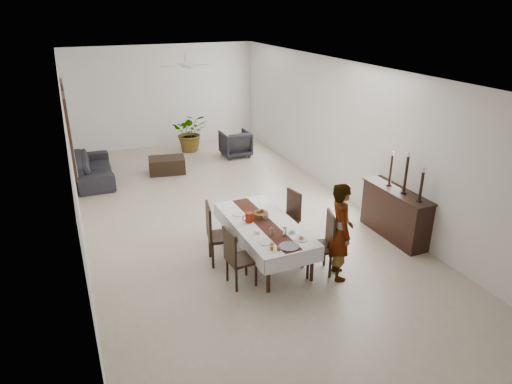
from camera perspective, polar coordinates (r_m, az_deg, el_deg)
The scene contains 87 objects.
floor at distance 10.13m, azimuth -3.56°, elevation -3.09°, with size 6.00×12.00×0.00m, color beige.
ceiling at distance 9.21m, azimuth -4.06°, elevation 15.16°, with size 6.00×12.00×0.02m, color white.
wall_back at distance 15.19m, azimuth -11.48°, elevation 11.62°, with size 6.00×0.02×3.20m, color white.
wall_front at distance 4.85m, azimuth 21.27°, elevation -14.32°, with size 6.00×0.02×3.20m, color white.
wall_left at distance 9.07m, azimuth -21.99°, elevation 3.04°, with size 0.02×12.00×3.20m, color white.
wall_right at distance 10.86m, azimuth 11.44°, elevation 7.30°, with size 0.02×12.00×3.20m, color white.
dining_table_top at distance 8.28m, azimuth 0.98°, elevation -4.06°, with size 0.92×2.22×0.05m, color black.
table_leg_fl at distance 7.48m, azimuth 1.56°, elevation -10.33°, with size 0.06×0.06×0.65m, color black.
table_leg_fr at distance 7.81m, azimuth 7.01°, elevation -8.93°, with size 0.06×0.06×0.65m, color black.
table_leg_bl at distance 9.17m, azimuth -4.13°, elevation -3.75°, with size 0.06×0.06×0.65m, color black.
table_leg_br at distance 9.45m, azimuth 0.50°, elevation -2.86°, with size 0.06×0.06×0.65m, color black.
tablecloth_top at distance 8.27m, azimuth 0.98°, elevation -3.89°, with size 1.09×2.38×0.01m, color white.
tablecloth_drape_left at distance 8.14m, azimuth -2.49°, elevation -5.42°, with size 0.01×2.38×0.28m, color silver.
tablecloth_drape_right at distance 8.55m, azimuth 4.27°, elevation -4.02°, with size 0.01×2.38×0.28m, color silver.
tablecloth_drape_near at distance 7.41m, azimuth 4.90°, elevation -8.56°, with size 1.09×0.01×0.28m, color white.
tablecloth_drape_far at distance 9.31m, azimuth -2.11°, elevation -1.64°, with size 1.09×0.01×0.28m, color silver.
table_runner at distance 8.27m, azimuth 0.98°, elevation -3.84°, with size 0.32×2.31×0.00m, color #512217.
red_pitcher at distance 8.25m, azimuth -0.88°, elevation -3.18°, with size 0.14×0.14×0.18m, color maroon.
pitcher_handle at distance 8.23m, azimuth -1.38°, elevation -3.28°, with size 0.11×0.11×0.02m, color #9D0C0B.
wine_glass_near at distance 7.80m, azimuth 3.60°, elevation -4.98°, with size 0.06×0.06×0.16m, color white.
wine_glass_mid at distance 7.79m, azimuth 1.95°, elevation -4.98°, with size 0.06×0.06×0.16m, color silver.
wine_glass_far at distance 8.29m, azimuth 1.14°, elevation -3.18°, with size 0.06×0.06×0.16m, color silver.
teacup_right at distance 7.93m, azimuth 4.51°, elevation -4.93°, with size 0.08×0.08×0.06m, color silver.
saucer_right at distance 7.94m, azimuth 4.50°, elevation -5.08°, with size 0.14×0.14×0.01m, color silver.
teacup_left at distance 7.89m, azimuth 0.15°, elevation -5.00°, with size 0.08×0.08×0.06m, color white.
saucer_left at distance 7.90m, azimuth 0.15°, elevation -5.14°, with size 0.14×0.14×0.01m, color white.
plate_near_right at distance 7.74m, azimuth 5.66°, elevation -5.89°, with size 0.22×0.22×0.01m, color silver.
bread_near_right at distance 7.72m, azimuth 5.67°, elevation -5.73°, with size 0.08×0.08×0.08m, color tan.
plate_near_left at distance 7.60m, azimuth 1.30°, elevation -6.32°, with size 0.22×0.22×0.01m, color silver.
plate_far_left at distance 8.58m, azimuth -2.25°, elevation -2.79°, with size 0.22×0.22×0.01m, color white.
serving_tray at distance 7.50m, azimuth 4.14°, elevation -6.81°, with size 0.33×0.33×0.02m, color #424247.
jam_jar_a at distance 7.38m, azimuth 2.84°, elevation -7.06°, with size 0.06×0.06×0.07m, color brown.
jam_jar_b at distance 7.39m, azimuth 2.00°, elevation -7.01°, with size 0.06×0.06×0.07m, color #935F15.
jam_jar_c at distance 7.48m, azimuth 2.01°, elevation -6.62°, with size 0.06×0.06×0.07m, color #9B5316.
fruit_basket at distance 8.45m, azimuth 0.61°, elevation -2.88°, with size 0.28×0.28×0.09m, color brown.
fruit_red at distance 8.45m, azimuth 0.73°, elevation -2.37°, with size 0.08×0.08×0.08m, color maroon.
fruit_green at distance 8.43m, azimuth 0.30°, elevation -2.43°, with size 0.07×0.07×0.07m, color #587F26.
chair_right_near_seat at distance 7.97m, azimuth 7.65°, elevation -6.85°, with size 0.47×0.47×0.05m, color black.
chair_right_near_leg_fl at distance 7.98m, azimuth 9.25°, elevation -9.07°, with size 0.05×0.05×0.47m, color black.
chair_right_near_leg_fr at distance 8.30m, azimuth 8.56°, elevation -7.68°, with size 0.05×0.05×0.47m, color black.
chair_right_near_leg_bl at distance 7.90m, azimuth 6.50°, elevation -9.29°, with size 0.05×0.05×0.47m, color black.
chair_right_near_leg_br at distance 8.22m, azimuth 5.92°, elevation -7.87°, with size 0.05×0.05×0.47m, color black.
chair_right_near_back at distance 7.87m, azimuth 9.30°, elevation -4.69°, with size 0.47×0.04×0.60m, color black.
chair_right_far_seat at distance 8.98m, azimuth 3.73°, elevation -3.44°, with size 0.43×0.43×0.05m, color black.
chair_right_far_leg_fl at distance 9.07m, azimuth 5.25°, elevation -4.91°, with size 0.04×0.04×0.42m, color black.
chair_right_far_leg_fr at distance 9.31m, azimuth 3.89°, elevation -4.09°, with size 0.04×0.04×0.42m, color black.
chair_right_far_leg_bl at distance 8.87m, azimuth 3.48°, elevation -5.51°, with size 0.04×0.04×0.42m, color black.
chair_right_far_leg_br at distance 9.12m, azimuth 2.14°, elevation -4.65°, with size 0.04×0.04×0.42m, color black.
chair_right_far_back at distance 8.97m, azimuth 4.76°, elevation -1.46°, with size 0.43×0.04×0.54m, color black.
chair_left_near_seat at distance 7.62m, azimuth -1.85°, elevation -8.44°, with size 0.44×0.44×0.05m, color black.
chair_left_near_leg_fl at distance 7.82m, azimuth -3.62°, elevation -9.67°, with size 0.04×0.04×0.43m, color black.
chair_left_near_leg_fr at distance 7.55m, azimuth -2.46°, elevation -10.97°, with size 0.04×0.04×0.43m, color black.
chair_left_near_leg_bl at distance 7.95m, azimuth -1.24°, elevation -9.04°, with size 0.04×0.04×0.43m, color black.
chair_left_near_leg_br at distance 7.68m, azimuth -0.01°, elevation -10.28°, with size 0.04×0.04×0.43m, color black.
chair_left_near_back at distance 7.40m, azimuth -3.28°, elevation -6.82°, with size 0.44×0.04×0.56m, color black.
chair_left_far_seat at distance 8.24m, azimuth -4.31°, elevation -5.56°, with size 0.48×0.48×0.06m, color black.
chair_left_far_leg_fl at distance 8.52m, azimuth -5.80°, elevation -6.67°, with size 0.05×0.05×0.48m, color black.
chair_left_far_leg_fr at distance 8.17m, azimuth -5.42°, elevation -8.00°, with size 0.05×0.05×0.48m, color black.
chair_left_far_leg_bl at distance 8.56m, azimuth -3.16°, elevation -6.39°, with size 0.05×0.05×0.48m, color black.
chair_left_far_leg_br at distance 8.23m, azimuth -2.66°, elevation -7.70°, with size 0.05×0.05×0.48m, color black.
chair_left_far_back at distance 8.06m, azimuth -5.93°, elevation -3.65°, with size 0.48×0.04×0.62m, color black.
woman at distance 7.76m, azimuth 10.54°, elevation -4.87°, with size 0.63×0.41×1.72m, color gray.
sideboard_body at distance 9.50m, azimuth 16.96°, elevation -2.68°, with size 0.43×1.62×0.97m, color black.
sideboard_top at distance 9.31m, azimuth 17.31°, elevation 0.13°, with size 0.48×1.69×0.03m, color black.
candlestick_near_base at distance 8.89m, azimuth 19.72°, elevation -1.04°, with size 0.11×0.11×0.03m, color black.
candlestick_near_shaft at distance 8.78m, azimuth 19.97°, elevation 0.68°, with size 0.05×0.05×0.54m, color black.
candlestick_near_candle at distance 8.68m, azimuth 20.24°, elevation 2.60°, with size 0.04×0.04×0.09m, color beige.
candlestick_mid_base at distance 9.18m, azimuth 17.96°, elevation -0.04°, with size 0.11×0.11×0.03m, color black.
candlestick_mid_shaft at distance 9.05m, azimuth 18.24°, elevation 2.10°, with size 0.05×0.05×0.70m, color black.
candlestick_mid_candle at distance 8.93m, azimuth 18.54°, elevation 4.47°, with size 0.04×0.04×0.09m, color beige.
candlestick_far_base at distance 9.48m, azimuth 16.31°, elevation 0.88°, with size 0.11×0.11×0.03m, color black.
candlestick_far_shaft at distance 9.38m, azimuth 16.52°, elevation 2.66°, with size 0.05×0.05×0.59m, color black.
candlestick_far_candle at distance 9.27m, azimuth 16.75°, elevation 4.64°, with size 0.04×0.04×0.09m, color beige.
sofa at distance 12.82m, azimuth -19.58°, elevation 2.83°, with size 2.27×0.89×0.66m, color #29272C.
armchair at distance 14.04m, azimuth -2.58°, elevation 6.06°, with size 0.83×0.85×0.78m, color #2A282D.
coffee_table at distance 12.88m, azimuth -11.07°, elevation 3.30°, with size 0.97×0.65×0.43m, color black.
potted_plant at distance 14.63m, azimuth -8.17°, elevation 7.42°, with size 1.09×0.94×1.21m, color #255321.
mirror_frame_near at distance 11.19m, azimuth -22.26°, elevation 6.51°, with size 0.06×1.05×1.85m, color black.
mirror_glass_near at distance 11.19m, azimuth -22.08°, elevation 6.53°, with size 0.01×0.90×1.70m, color white.
mirror_frame_far at distance 13.23m, azimuth -22.61°, elevation 8.75°, with size 0.06×1.05×1.85m, color black.
mirror_glass_far at distance 13.23m, azimuth -22.46°, elevation 8.77°, with size 0.01×0.90×1.70m, color silver.
fan_rod at distance 12.07m, azimuth -8.91°, elevation 16.25°, with size 0.04×0.04×0.20m, color silver.
fan_hub at distance 12.10m, azimuth -8.85°, elevation 15.31°, with size 0.16×0.16×0.08m, color white.
fan_blade_n at distance 12.43m, azimuth -9.27°, elevation 15.48°, with size 0.10×0.55×0.01m, color white.
fan_blade_s at distance 11.76m, azimuth -8.40°, elevation 15.13°, with size 0.10×0.55×0.01m, color silver.
fan_blade_e at distance 12.19m, azimuth -7.20°, elevation 15.45°, with size 0.55×0.10×0.01m, color silver.
fan_blade_w at distance 12.02m, azimuth -10.52°, elevation 15.16°, with size 0.55×0.10×0.01m, color white.
Camera 1 is at (-2.96, -8.63, 4.39)m, focal length 32.00 mm.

